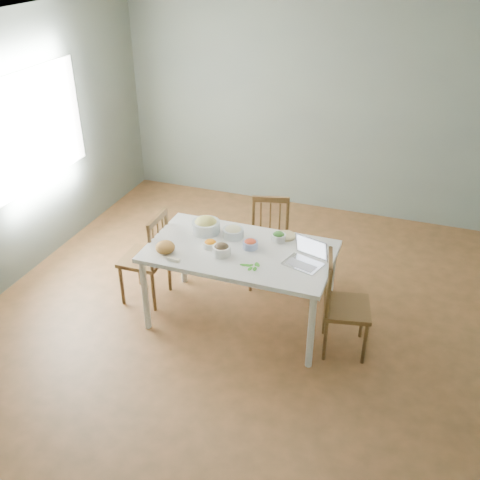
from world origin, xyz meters
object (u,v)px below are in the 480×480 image
(chair_right, at_px, (347,306))
(bowl_squash, at_px, (206,225))
(dining_table, at_px, (240,285))
(chair_far, at_px, (269,245))
(laptop, at_px, (303,254))
(chair_left, at_px, (144,257))
(bread_boule, at_px, (165,247))

(chair_right, bearing_deg, bowl_squash, 67.12)
(dining_table, xyz_separation_m, chair_far, (0.07, 0.70, 0.07))
(laptop, bearing_deg, chair_far, 142.51)
(chair_left, bearing_deg, laptop, 85.71)
(chair_left, relative_size, bread_boule, 5.56)
(dining_table, distance_m, chair_far, 0.70)
(dining_table, height_order, chair_right, chair_right)
(chair_left, xyz_separation_m, bread_boule, (0.42, -0.31, 0.36))
(chair_right, xyz_separation_m, bowl_squash, (-1.44, 0.28, 0.40))
(chair_far, height_order, bowl_squash, bowl_squash)
(chair_left, height_order, chair_right, chair_left)
(laptop, bearing_deg, bread_boule, -152.28)
(chair_right, distance_m, bowl_squash, 1.52)
(dining_table, relative_size, laptop, 5.37)
(chair_far, relative_size, bowl_squash, 3.52)
(chair_far, distance_m, laptop, 1.02)
(dining_table, bearing_deg, chair_left, 178.57)
(chair_left, xyz_separation_m, chair_right, (2.06, -0.11, -0.01))
(chair_right, height_order, bowl_squash, same)
(dining_table, height_order, chair_far, chair_far)
(chair_right, distance_m, bread_boule, 1.69)
(dining_table, bearing_deg, bowl_squash, 154.70)
(dining_table, relative_size, bowl_squash, 6.34)
(dining_table, height_order, bowl_squash, bowl_squash)
(chair_far, relative_size, chair_left, 0.96)
(chair_far, xyz_separation_m, bowl_squash, (-0.49, -0.50, 0.40))
(laptop, bearing_deg, bowl_squash, -176.70)
(bread_boule, height_order, bowl_squash, bowl_squash)
(dining_table, bearing_deg, bread_boule, -155.49)
(chair_left, xyz_separation_m, bowl_squash, (0.61, 0.17, 0.38))
(dining_table, xyz_separation_m, bread_boule, (-0.61, -0.28, 0.45))
(chair_right, bearing_deg, dining_table, 73.55)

